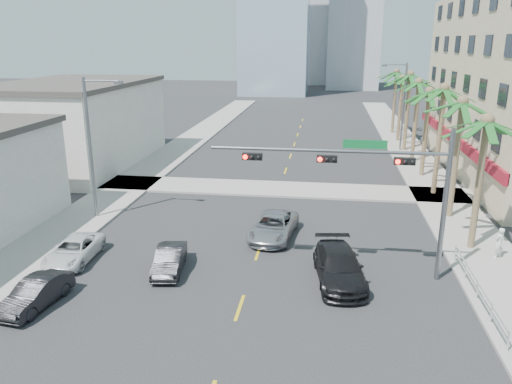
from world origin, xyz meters
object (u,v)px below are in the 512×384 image
car_parked_mid (36,293)px  car_lane_left (169,260)px  pedestrian (499,243)px  traffic_signal_mast (376,176)px  car_parked_far (74,250)px  car_lane_right (339,267)px  car_lane_center (273,226)px

car_parked_mid → car_lane_left: 6.26m
car_parked_mid → pedestrian: (21.37, 7.85, 0.36)m
traffic_signal_mast → car_lane_left: 10.87m
traffic_signal_mast → pedestrian: (6.83, 2.79, -4.08)m
car_parked_far → car_lane_right: bearing=-3.9°
traffic_signal_mast → car_parked_mid: size_ratio=2.96×
car_parked_far → car_lane_center: bearing=23.1°
car_parked_far → car_lane_left: bearing=-7.1°
car_lane_center → car_parked_far: bearing=-148.0°
traffic_signal_mast → car_lane_center: bearing=140.4°
car_parked_mid → car_lane_right: (13.04, 4.23, 0.14)m
car_parked_far → car_lane_right: car_lane_right is taller
car_lane_left → car_lane_center: bearing=40.2°
car_parked_far → car_lane_right: size_ratio=0.82×
car_lane_left → car_lane_right: size_ratio=0.71×
car_lane_right → pedestrian: 9.09m
car_parked_far → pedestrian: (22.01, 3.21, 0.38)m
car_lane_left → car_lane_center: car_lane_center is taller
car_lane_left → pedestrian: pedestrian is taller
traffic_signal_mast → car_lane_center: (-5.20, 4.30, -4.37)m
car_parked_far → car_lane_center: car_lane_center is taller
car_parked_mid → traffic_signal_mast: bearing=27.0°
car_lane_center → pedestrian: pedestrian is taller
car_parked_mid → car_parked_far: car_parked_mid is taller
car_parked_mid → car_lane_right: bearing=25.8°
traffic_signal_mast → car_lane_center: 8.04m
car_parked_mid → car_parked_far: bearing=105.7°
car_lane_left → car_lane_right: 8.37m
traffic_signal_mast → car_lane_right: 4.64m
car_lane_center → car_lane_right: (3.69, -5.13, 0.07)m
car_parked_mid → car_lane_left: car_parked_mid is taller
traffic_signal_mast → car_lane_left: bearing=-174.9°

